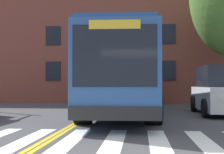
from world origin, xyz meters
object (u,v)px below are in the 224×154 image
Objects in this scene: traffic_light_overhead at (107,47)px; car_white_far_lane at (222,92)px; car_black_behind_bus at (147,92)px; city_bus at (121,75)px.

car_white_far_lane is at bearing -18.23° from traffic_light_overhead.
car_white_far_lane reaches higher than car_black_behind_bus.
city_bus is 2.62× the size of car_white_far_lane.
car_black_behind_bus is at bearing 111.69° from car_white_far_lane.
city_bus is 2.52m from traffic_light_overhead.
city_bus reaches higher than car_white_far_lane.
city_bus is 2.96× the size of car_black_behind_bus.
city_bus is 4.53m from car_white_far_lane.
car_white_far_lane is at bearing 0.97° from city_bus.
city_bus reaches higher than car_black_behind_bus.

